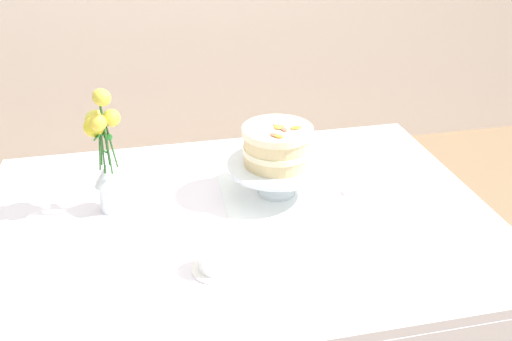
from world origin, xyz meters
The scene contains 7 objects.
dining_table centered at (0.00, -0.02, 0.65)m, with size 1.40×1.00×0.74m.
linen_napkin centered at (0.13, 0.10, 0.74)m, with size 0.32×0.32×0.00m, color white.
cake_stand centered at (0.13, 0.10, 0.82)m, with size 0.29×0.29×0.10m.
layer_cake centered at (0.13, 0.10, 0.90)m, with size 0.20×0.20×0.12m.
flower_vase centered at (-0.34, 0.11, 0.91)m, with size 0.10×0.11×0.37m.
teacup centered at (-0.10, -0.23, 0.77)m, with size 0.12×0.11×0.06m.
loose_petal_0 centered at (0.33, 0.06, 0.74)m, with size 0.04×0.02×0.00m, color pink.
Camera 1 is at (-0.24, -1.31, 1.59)m, focal length 39.88 mm.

